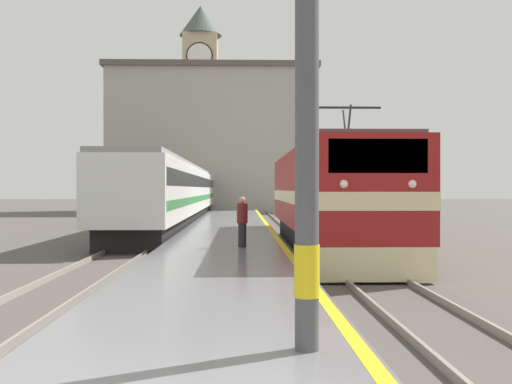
{
  "coord_description": "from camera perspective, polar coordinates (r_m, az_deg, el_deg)",
  "views": [
    {
      "loc": [
        0.52,
        -3.31,
        2.26
      ],
      "look_at": [
        1.39,
        29.05,
        2.09
      ],
      "focal_mm": 42.0,
      "sensor_mm": 36.0,
      "label": 1
    }
  ],
  "objects": [
    {
      "name": "clock_tower",
      "position": [
        66.72,
        -5.3,
        8.65
      ],
      "size": [
        4.61,
        4.61,
        22.41
      ],
      "color": "tan",
      "rests_on": "ground"
    },
    {
      "name": "catenary_mast",
      "position": [
        7.02,
        5.69,
        13.85
      ],
      "size": [
        2.74,
        0.29,
        7.0
      ],
      "color": "#4C4C51",
      "rests_on": "platform"
    },
    {
      "name": "passenger_train",
      "position": [
        40.67,
        -7.07,
        -0.09
      ],
      "size": [
        2.92,
        41.4,
        3.67
      ],
      "color": "black",
      "rests_on": "ground"
    },
    {
      "name": "platform",
      "position": [
        28.39,
        -2.59,
        -3.83
      ],
      "size": [
        4.11,
        140.0,
        0.43
      ],
      "color": "slate",
      "rests_on": "ground"
    },
    {
      "name": "ground_plane",
      "position": [
        33.39,
        -2.43,
        -3.58
      ],
      "size": [
        200.0,
        200.0,
        0.0
      ],
      "primitive_type": "plane",
      "color": "#514C47"
    },
    {
      "name": "rail_track_near",
      "position": [
        28.58,
        4.92,
        -4.17
      ],
      "size": [
        2.84,
        140.0,
        0.16
      ],
      "color": "#514C47",
      "rests_on": "ground"
    },
    {
      "name": "person_on_platform",
      "position": [
        18.85,
        -1.32,
        -2.76
      ],
      "size": [
        0.34,
        0.34,
        1.59
      ],
      "color": "#23232D",
      "rests_on": "platform"
    },
    {
      "name": "locomotive_train",
      "position": [
        22.1,
        6.79,
        -0.58
      ],
      "size": [
        2.92,
        16.38,
        4.72
      ],
      "color": "black",
      "rests_on": "ground"
    },
    {
      "name": "station_building",
      "position": [
        59.44,
        -4.09,
        4.86
      ],
      "size": [
        19.96,
        10.4,
        13.92
      ],
      "color": "#A8A399",
      "rests_on": "ground"
    },
    {
      "name": "rail_track_far",
      "position": [
        28.67,
        -9.42,
        -4.16
      ],
      "size": [
        2.84,
        140.0,
        0.16
      ],
      "color": "#514C47",
      "rests_on": "ground"
    }
  ]
}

